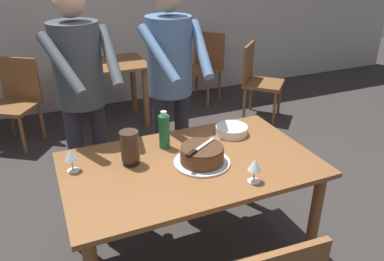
{
  "coord_description": "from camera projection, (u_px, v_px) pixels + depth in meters",
  "views": [
    {
      "loc": [
        -0.77,
        -1.8,
        1.9
      ],
      "look_at": [
        0.06,
        0.12,
        0.9
      ],
      "focal_mm": 35.32,
      "sensor_mm": 36.0,
      "label": 1
    }
  ],
  "objects": [
    {
      "name": "ground_plane",
      "position": [
        191.0,
        257.0,
        2.59
      ],
      "size": [
        14.0,
        14.0,
        0.0
      ],
      "primitive_type": "plane",
      "color": "#383330"
    },
    {
      "name": "back_wall",
      "position": [
        90.0,
        0.0,
        4.59
      ],
      "size": [
        10.0,
        0.12,
        2.7
      ],
      "primitive_type": "cube",
      "color": "beige",
      "rests_on": "ground_plane"
    },
    {
      "name": "main_dining_table",
      "position": [
        191.0,
        178.0,
        2.31
      ],
      "size": [
        1.5,
        0.91,
        0.75
      ],
      "color": "brown",
      "rests_on": "ground_plane"
    },
    {
      "name": "cake_on_platter",
      "position": [
        202.0,
        156.0,
        2.23
      ],
      "size": [
        0.34,
        0.34,
        0.11
      ],
      "color": "silver",
      "rests_on": "main_dining_table"
    },
    {
      "name": "cake_knife",
      "position": [
        195.0,
        151.0,
        2.15
      ],
      "size": [
        0.24,
        0.16,
        0.02
      ],
      "color": "silver",
      "rests_on": "cake_on_platter"
    },
    {
      "name": "plate_stack",
      "position": [
        231.0,
        130.0,
        2.6
      ],
      "size": [
        0.22,
        0.22,
        0.06
      ],
      "color": "white",
      "rests_on": "main_dining_table"
    },
    {
      "name": "wine_glass_near",
      "position": [
        71.0,
        155.0,
        2.14
      ],
      "size": [
        0.08,
        0.08,
        0.14
      ],
      "color": "silver",
      "rests_on": "main_dining_table"
    },
    {
      "name": "wine_glass_far",
      "position": [
        255.0,
        165.0,
        2.03
      ],
      "size": [
        0.08,
        0.08,
        0.14
      ],
      "color": "silver",
      "rests_on": "main_dining_table"
    },
    {
      "name": "water_bottle",
      "position": [
        164.0,
        131.0,
        2.39
      ],
      "size": [
        0.07,
        0.07,
        0.25
      ],
      "color": "#1E6B38",
      "rests_on": "main_dining_table"
    },
    {
      "name": "hurricane_lamp",
      "position": [
        130.0,
        148.0,
        2.21
      ],
      "size": [
        0.11,
        0.11,
        0.21
      ],
      "color": "black",
      "rests_on": "main_dining_table"
    },
    {
      "name": "person_cutting_cake",
      "position": [
        170.0,
        77.0,
        2.72
      ],
      "size": [
        0.47,
        0.56,
        1.72
      ],
      "color": "#2D2D38",
      "rests_on": "ground_plane"
    },
    {
      "name": "person_standing_beside",
      "position": [
        81.0,
        87.0,
        2.52
      ],
      "size": [
        0.46,
        0.57,
        1.72
      ],
      "color": "#2D2D38",
      "rests_on": "ground_plane"
    },
    {
      "name": "background_table",
      "position": [
        102.0,
        78.0,
        4.32
      ],
      "size": [
        1.0,
        0.7,
        0.74
      ],
      "color": "brown",
      "rests_on": "ground_plane"
    },
    {
      "name": "background_chair_1",
      "position": [
        205.0,
        64.0,
        5.13
      ],
      "size": [
        0.62,
        0.62,
        0.9
      ],
      "color": "brown",
      "rests_on": "ground_plane"
    },
    {
      "name": "background_chair_2",
      "position": [
        16.0,
        99.0,
        3.94
      ],
      "size": [
        0.61,
        0.61,
        0.9
      ],
      "color": "brown",
      "rests_on": "ground_plane"
    },
    {
      "name": "background_chair_3",
      "position": [
        258.0,
        78.0,
        4.57
      ],
      "size": [
        0.62,
        0.62,
        0.9
      ],
      "color": "brown",
      "rests_on": "ground_plane"
    }
  ]
}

